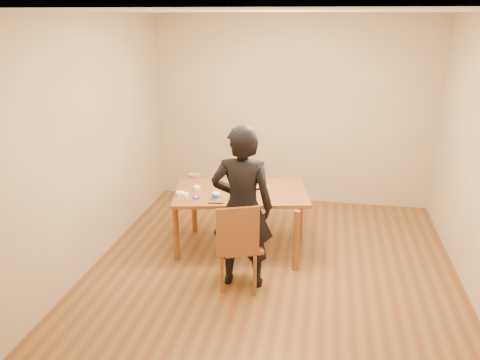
% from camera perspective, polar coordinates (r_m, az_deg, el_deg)
% --- Properties ---
extents(room_shell, '(4.00, 4.50, 2.70)m').
position_cam_1_polar(room_shell, '(4.99, 4.63, 4.10)').
color(room_shell, brown).
rests_on(room_shell, ground).
extents(dining_table, '(1.66, 1.18, 0.04)m').
position_cam_1_polar(dining_table, '(5.40, 0.10, -1.53)').
color(dining_table, brown).
rests_on(dining_table, floor).
extents(dining_chair, '(0.50, 0.50, 0.04)m').
position_cam_1_polar(dining_chair, '(4.80, 0.16, -8.04)').
color(dining_chair, brown).
rests_on(dining_chair, floor).
extents(cake_plate, '(0.27, 0.27, 0.02)m').
position_cam_1_polar(cake_plate, '(5.53, 1.58, -0.72)').
color(cake_plate, '#B10B2D').
rests_on(cake_plate, dining_table).
extents(cake, '(0.21, 0.21, 0.07)m').
position_cam_1_polar(cake, '(5.51, 1.58, -0.30)').
color(cake, white).
rests_on(cake, cake_plate).
extents(frosting_dome, '(0.21, 0.21, 0.03)m').
position_cam_1_polar(frosting_dome, '(5.50, 1.59, 0.16)').
color(frosting_dome, white).
rests_on(frosting_dome, cake).
extents(frosting_tub, '(0.09, 0.09, 0.08)m').
position_cam_1_polar(frosting_tub, '(5.16, -2.92, -1.94)').
color(frosting_tub, white).
rests_on(frosting_tub, dining_table).
extents(frosting_lid, '(0.09, 0.09, 0.01)m').
position_cam_1_polar(frosting_lid, '(5.21, -5.40, -2.17)').
color(frosting_lid, '#1D1BB2').
rests_on(frosting_lid, dining_table).
extents(frosting_dollop, '(0.04, 0.04, 0.02)m').
position_cam_1_polar(frosting_dollop, '(5.21, -5.40, -2.04)').
color(frosting_dollop, white).
rests_on(frosting_dollop, frosting_lid).
extents(ramekin_green, '(0.07, 0.07, 0.04)m').
position_cam_1_polar(ramekin_green, '(5.27, -6.67, -1.80)').
color(ramekin_green, white).
rests_on(ramekin_green, dining_table).
extents(ramekin_yellow, '(0.08, 0.08, 0.04)m').
position_cam_1_polar(ramekin_yellow, '(5.47, -5.31, -0.93)').
color(ramekin_yellow, white).
rests_on(ramekin_yellow, dining_table).
extents(ramekin_multi, '(0.09, 0.09, 0.04)m').
position_cam_1_polar(ramekin_multi, '(5.30, -7.28, -1.66)').
color(ramekin_multi, white).
rests_on(ramekin_multi, dining_table).
extents(candy_box_pink, '(0.13, 0.08, 0.02)m').
position_cam_1_polar(candy_box_pink, '(5.88, -5.57, 0.45)').
color(candy_box_pink, '#EE38BF').
rests_on(candy_box_pink, dining_table).
extents(candy_box_green, '(0.14, 0.08, 0.02)m').
position_cam_1_polar(candy_box_green, '(5.88, -5.61, 0.65)').
color(candy_box_green, green).
rests_on(candy_box_green, candy_box_pink).
extents(spatula, '(0.17, 0.04, 0.01)m').
position_cam_1_polar(spatula, '(5.05, -2.97, -2.84)').
color(spatula, black).
rests_on(spatula, dining_table).
extents(person, '(0.64, 0.44, 1.70)m').
position_cam_1_polar(person, '(4.67, 0.27, -3.41)').
color(person, black).
rests_on(person, floor).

